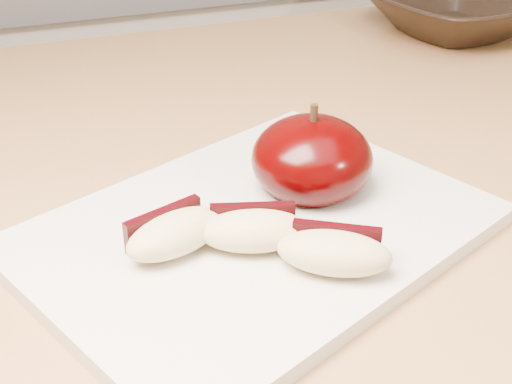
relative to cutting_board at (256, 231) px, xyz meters
name	(u,v)px	position (x,y,z in m)	size (l,w,h in m)	color
back_cabinet	(157,181)	(0.10, 0.84, -0.44)	(2.40, 0.62, 0.94)	silver
cutting_board	(256,231)	(0.00, 0.00, 0.00)	(0.30, 0.22, 0.01)	beige
apple_half	(312,159)	(0.06, 0.03, 0.03)	(0.11, 0.11, 0.07)	black
apple_wedge_a	(175,233)	(-0.06, -0.01, 0.02)	(0.08, 0.06, 0.03)	#D3BB85
apple_wedge_b	(254,229)	(-0.01, -0.02, 0.02)	(0.08, 0.05, 0.03)	#D3BB85
apple_wedge_c	(334,252)	(0.03, -0.06, 0.02)	(0.08, 0.07, 0.03)	#D3BB85
bowl	(456,10)	(0.37, 0.33, 0.02)	(0.21, 0.21, 0.05)	black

